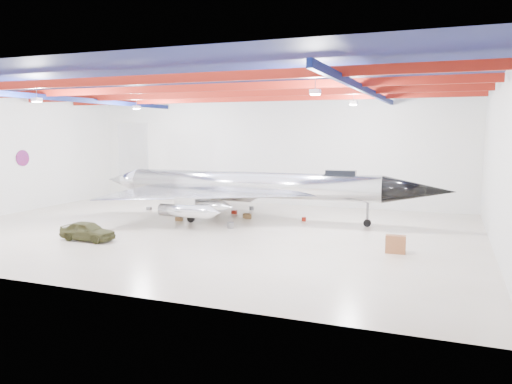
% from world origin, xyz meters
% --- Properties ---
extents(floor, '(40.00, 40.00, 0.00)m').
position_xyz_m(floor, '(0.00, 0.00, 0.00)').
color(floor, '#C3B39B').
rests_on(floor, ground).
extents(wall_back, '(40.00, 0.00, 40.00)m').
position_xyz_m(wall_back, '(0.00, 15.00, 5.50)').
color(wall_back, silver).
rests_on(wall_back, floor).
extents(wall_left, '(0.00, 30.00, 30.00)m').
position_xyz_m(wall_left, '(-20.00, 0.00, 5.50)').
color(wall_left, silver).
rests_on(wall_left, floor).
extents(wall_right, '(0.00, 30.00, 30.00)m').
position_xyz_m(wall_right, '(20.00, 0.00, 5.50)').
color(wall_right, silver).
rests_on(wall_right, floor).
extents(ceiling, '(40.00, 40.00, 0.00)m').
position_xyz_m(ceiling, '(0.00, 0.00, 11.00)').
color(ceiling, '#0A0F38').
rests_on(ceiling, wall_back).
extents(ceiling_structure, '(39.50, 29.50, 1.08)m').
position_xyz_m(ceiling_structure, '(0.00, 0.00, 10.32)').
color(ceiling_structure, maroon).
rests_on(ceiling_structure, ceiling).
extents(wall_roundel, '(0.10, 1.50, 1.50)m').
position_xyz_m(wall_roundel, '(-19.94, 2.00, 5.00)').
color(wall_roundel, '#B21414').
rests_on(wall_roundel, wall_left).
extents(jet_aircraft, '(30.28, 18.01, 8.26)m').
position_xyz_m(jet_aircraft, '(1.59, 5.31, 2.71)').
color(jet_aircraft, silver).
rests_on(jet_aircraft, floor).
extents(jeep, '(3.96, 1.63, 1.34)m').
position_xyz_m(jeep, '(-5.93, -6.19, 0.67)').
color(jeep, '#3D3D1E').
rests_on(jeep, floor).
extents(desk, '(1.25, 0.67, 1.12)m').
position_xyz_m(desk, '(14.28, -2.26, 0.56)').
color(desk, brown).
rests_on(desk, floor).
extents(crate_ply, '(0.55, 0.45, 0.38)m').
position_xyz_m(crate_ply, '(-3.86, 2.76, 0.19)').
color(crate_ply, olive).
rests_on(crate_ply, floor).
extents(toolbox_red, '(0.46, 0.38, 0.32)m').
position_xyz_m(toolbox_red, '(-0.94, 7.70, 0.16)').
color(toolbox_red, maroon).
rests_on(toolbox_red, floor).
extents(engine_drum, '(0.66, 0.66, 0.47)m').
position_xyz_m(engine_drum, '(1.52, 1.35, 0.24)').
color(engine_drum, '#59595B').
rests_on(engine_drum, floor).
extents(parts_bin, '(0.62, 0.52, 0.40)m').
position_xyz_m(parts_bin, '(0.93, 6.08, 0.20)').
color(parts_bin, olive).
rests_on(parts_bin, floor).
extents(crate_small, '(0.44, 0.36, 0.30)m').
position_xyz_m(crate_small, '(-9.37, 6.68, 0.15)').
color(crate_small, '#59595B').
rests_on(crate_small, floor).
extents(tool_chest, '(0.49, 0.49, 0.34)m').
position_xyz_m(tool_chest, '(6.01, 6.36, 0.17)').
color(tool_chest, maroon).
rests_on(tool_chest, floor).
extents(oil_barrel, '(0.62, 0.54, 0.37)m').
position_xyz_m(oil_barrel, '(1.18, 5.84, 0.19)').
color(oil_barrel, olive).
rests_on(oil_barrel, floor).
extents(spares_box, '(0.50, 0.50, 0.38)m').
position_xyz_m(spares_box, '(-0.24, 10.21, 0.19)').
color(spares_box, '#59595B').
rests_on(spares_box, floor).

